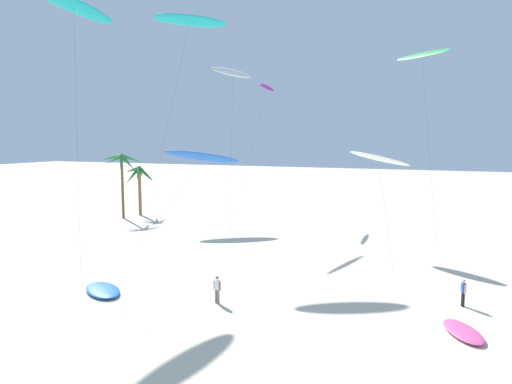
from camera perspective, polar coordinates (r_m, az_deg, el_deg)
name	(u,v)px	position (r m, az deg, el deg)	size (l,w,h in m)	color
palm_tree_0	(122,164)	(59.66, -16.31, 3.39)	(4.54, 4.93, 8.14)	brown
palm_tree_1	(139,177)	(61.70, -14.24, 1.85)	(5.20, 4.70, 6.45)	olive
flying_kite_0	(378,158)	(42.01, 14.87, 4.07)	(6.39, 8.62, 9.10)	white
flying_kite_1	(422,55)	(55.48, 19.87, 15.68)	(6.85, 13.33, 19.72)	green
flying_kite_2	(74,6)	(43.45, -21.67, 20.67)	(5.35, 7.55, 22.14)	#19B2B7
flying_kite_3	(233,73)	(52.88, -2.92, 14.54)	(3.62, 8.89, 17.87)	white
flying_kite_4	(267,88)	(61.25, 1.37, 12.79)	(3.91, 5.76, 17.16)	purple
flying_kite_5	(202,157)	(52.48, -6.75, 4.36)	(8.29, 9.33, 9.07)	blue
flying_kite_6	(189,20)	(48.77, -8.24, 20.28)	(7.30, 9.01, 22.49)	#19B2B7
grounded_kite_0	(463,331)	(26.71, 24.26, -15.46)	(2.71, 3.58, 0.28)	#EA5193
grounded_kite_2	(103,290)	(32.10, -18.45, -11.43)	(4.22, 3.69, 0.34)	blue
person_foreground_walker	(217,288)	(28.54, -4.84, -11.81)	(0.51, 0.22, 1.68)	slate
person_near_left	(463,292)	(30.51, 24.29, -11.17)	(0.29, 0.48, 1.66)	black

